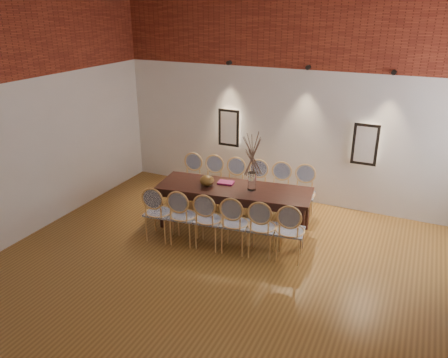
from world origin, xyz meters
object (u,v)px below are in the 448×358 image
at_px(chair_near_a, 159,212).
at_px(chair_near_b, 183,216).
at_px(chair_near_c, 209,219).
at_px(chair_near_f, 290,231).
at_px(chair_far_d, 256,189).
at_px(chair_far_b, 211,184).
at_px(chair_far_c, 233,186).
at_px(chair_far_f, 303,195).
at_px(book, 226,183).
at_px(bowl, 207,181).
at_px(dining_table, 234,208).
at_px(chair_near_d, 235,223).
at_px(vase, 252,181).
at_px(chair_near_e, 262,227).
at_px(chair_far_a, 190,181).
at_px(chair_far_e, 279,192).

height_order(chair_near_a, chair_near_b, same).
xyz_separation_m(chair_near_c, chair_near_f, (1.26, 0.17, 0.00)).
bearing_deg(chair_far_d, chair_far_b, 0.00).
distance_m(chair_far_c, chair_far_f, 1.27).
relative_size(chair_near_f, book, 3.62).
xyz_separation_m(chair_near_a, chair_far_f, (1.91, 1.64, 0.00)).
distance_m(chair_near_b, bowl, 0.76).
xyz_separation_m(chair_near_f, chair_far_f, (-0.18, 1.36, 0.00)).
xyz_separation_m(dining_table, chair_near_f, (1.14, -0.54, 0.09)).
height_order(chair_near_d, vase, vase).
xyz_separation_m(chair_near_e, chair_far_c, (-1.02, 1.25, 0.00)).
relative_size(chair_near_b, chair_far_c, 1.00).
relative_size(chair_near_e, chair_far_b, 1.00).
relative_size(chair_near_f, chair_far_b, 1.00).
height_order(chair_near_b, chair_far_a, same).
height_order(chair_far_c, chair_far_e, same).
height_order(chair_near_b, bowl, chair_near_b).
distance_m(chair_near_e, book, 1.19).
bearing_deg(book, chair_far_c, 100.52).
bearing_deg(chair_near_c, chair_far_a, 121.58).
distance_m(chair_far_c, vase, 0.96).
distance_m(chair_near_f, chair_far_a, 2.52).
bearing_deg(dining_table, book, 144.53).
bearing_deg(chair_near_b, chair_far_d, 58.42).
bearing_deg(chair_far_e, chair_near_e, 90.00).
height_order(chair_near_c, chair_far_e, same).
bearing_deg(vase, chair_near_f, -34.51).
bearing_deg(chair_near_f, chair_far_f, 90.00).
height_order(chair_near_b, chair_far_b, same).
distance_m(chair_near_c, book, 0.87).
distance_m(chair_far_a, vase, 1.58).
height_order(chair_far_b, bowl, chair_far_b).
xyz_separation_m(chair_far_a, chair_far_c, (0.84, 0.11, 0.00)).
xyz_separation_m(chair_near_f, chair_far_a, (-2.28, 1.08, 0.00)).
xyz_separation_m(chair_near_b, chair_far_f, (1.49, 1.59, 0.00)).
bearing_deg(chair_far_b, chair_near_d, 121.58).
bearing_deg(book, chair_far_e, 41.91).
bearing_deg(chair_near_c, chair_near_e, 0.00).
bearing_deg(chair_near_c, dining_table, 72.91).
height_order(chair_near_d, chair_near_f, same).
distance_m(vase, bowl, 0.76).
bearing_deg(chair_far_e, chair_far_b, 0.00).
xyz_separation_m(chair_near_c, chair_far_f, (1.07, 1.53, 0.00)).
bearing_deg(chair_near_f, chair_near_e, 180.00).
height_order(chair_near_e, bowl, chair_near_e).
distance_m(chair_near_d, chair_far_e, 1.44).
xyz_separation_m(chair_far_a, chair_far_e, (1.68, 0.23, 0.00)).
xyz_separation_m(chair_near_b, chair_far_b, (-0.18, 1.36, 0.00)).
relative_size(chair_far_a, chair_far_c, 1.00).
xyz_separation_m(chair_near_e, vase, (-0.43, 0.64, 0.43)).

